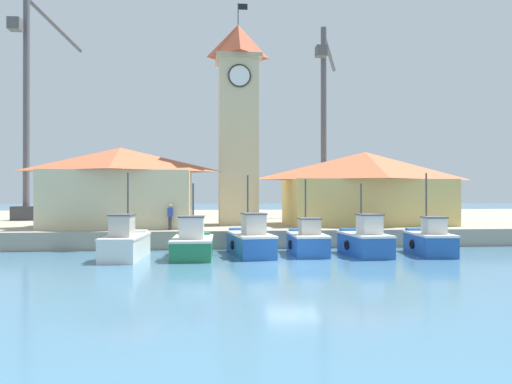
% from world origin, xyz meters
% --- Properties ---
extents(ground_plane, '(300.00, 300.00, 0.00)m').
position_xyz_m(ground_plane, '(0.00, 0.00, 0.00)').
color(ground_plane, teal).
extents(quay_wharf, '(120.00, 40.00, 1.11)m').
position_xyz_m(quay_wharf, '(0.00, 26.61, 0.56)').
color(quay_wharf, '#9E937F').
rests_on(quay_wharf, ground).
extents(fishing_boat_far_left, '(2.15, 4.77, 4.51)m').
position_xyz_m(fishing_boat_far_left, '(-8.33, 2.78, 0.80)').
color(fishing_boat_far_left, silver).
rests_on(fishing_boat_far_left, ground).
extents(fishing_boat_left_outer, '(2.30, 4.39, 3.95)m').
position_xyz_m(fishing_boat_left_outer, '(-4.85, 2.72, 0.74)').
color(fishing_boat_left_outer, '#237A4C').
rests_on(fishing_boat_left_outer, ground).
extents(fishing_boat_left_inner, '(2.43, 5.24, 4.43)m').
position_xyz_m(fishing_boat_left_inner, '(-1.71, 3.52, 0.80)').
color(fishing_boat_left_inner, '#2356A8').
rests_on(fishing_boat_left_inner, ground).
extents(fishing_boat_mid_left, '(1.96, 4.18, 4.22)m').
position_xyz_m(fishing_boat_mid_left, '(1.46, 3.50, 0.74)').
color(fishing_boat_mid_left, '#2356A8').
rests_on(fishing_boat_mid_left, ground).
extents(fishing_boat_center, '(2.06, 4.29, 3.96)m').
position_xyz_m(fishing_boat_center, '(4.51, 2.76, 0.79)').
color(fishing_boat_center, '#2356A8').
rests_on(fishing_boat_center, ground).
extents(fishing_boat_mid_right, '(2.17, 4.26, 4.56)m').
position_xyz_m(fishing_boat_mid_right, '(8.23, 2.78, 0.76)').
color(fishing_boat_mid_right, '#2356A8').
rests_on(fishing_boat_mid_right, ground).
extents(clock_tower, '(3.31, 3.31, 16.41)m').
position_xyz_m(clock_tower, '(-1.73, 13.08, 8.94)').
color(clock_tower, beige).
rests_on(clock_tower, quay_wharf).
extents(warehouse_left, '(9.91, 6.16, 5.41)m').
position_xyz_m(warehouse_left, '(-9.92, 10.99, 3.88)').
color(warehouse_left, beige).
rests_on(warehouse_left, quay_wharf).
extents(warehouse_right, '(11.86, 7.01, 5.37)m').
position_xyz_m(warehouse_right, '(7.67, 12.26, 3.86)').
color(warehouse_right, tan).
rests_on(warehouse_right, quay_wharf).
extents(port_crane_near, '(3.85, 7.87, 18.29)m').
position_xyz_m(port_crane_near, '(7.26, 23.35, 8.21)').
color(port_crane_near, '#353539').
rests_on(port_crane_near, quay_wharf).
extents(port_crane_far, '(4.13, 8.62, 19.34)m').
position_xyz_m(port_crane_far, '(-19.40, 21.15, 8.77)').
color(port_crane_far, '#353539').
rests_on(port_crane_far, quay_wharf).
extents(dock_worker_near_tower, '(0.34, 0.22, 1.62)m').
position_xyz_m(dock_worker_near_tower, '(-6.35, 7.82, 1.96)').
color(dock_worker_near_tower, '#33333D').
rests_on(dock_worker_near_tower, quay_wharf).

